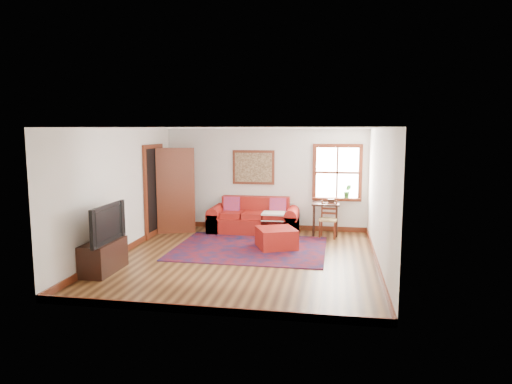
% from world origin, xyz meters
% --- Properties ---
extents(ground, '(5.50, 5.50, 0.00)m').
position_xyz_m(ground, '(0.00, 0.00, 0.00)').
color(ground, '#3E2210').
rests_on(ground, ground).
extents(room_envelope, '(5.04, 5.54, 2.52)m').
position_xyz_m(room_envelope, '(0.00, 0.02, 1.65)').
color(room_envelope, silver).
rests_on(room_envelope, ground).
extents(window, '(1.18, 0.20, 1.38)m').
position_xyz_m(window, '(1.78, 2.70, 1.31)').
color(window, white).
rests_on(window, ground).
extents(doorway, '(0.89, 1.08, 2.14)m').
position_xyz_m(doorway, '(-2.21, 1.78, 1.07)').
color(doorway, black).
rests_on(doorway, ground).
extents(framed_artwork, '(1.05, 0.07, 0.85)m').
position_xyz_m(framed_artwork, '(-0.30, 2.71, 1.55)').
color(framed_artwork, maroon).
rests_on(framed_artwork, ground).
extents(persian_rug, '(3.14, 2.52, 0.02)m').
position_xyz_m(persian_rug, '(-0.03, 0.77, 0.01)').
color(persian_rug, '#600D14').
rests_on(persian_rug, ground).
extents(red_leather_sofa, '(2.16, 0.89, 0.84)m').
position_xyz_m(red_leather_sofa, '(-0.22, 2.33, 0.28)').
color(red_leather_sofa, maroon).
rests_on(red_leather_sofa, ground).
extents(red_ottoman, '(0.98, 0.98, 0.43)m').
position_xyz_m(red_ottoman, '(0.51, 0.88, 0.21)').
color(red_ottoman, maroon).
rests_on(red_ottoman, ground).
extents(side_table, '(0.64, 0.48, 0.76)m').
position_xyz_m(side_table, '(1.50, 2.31, 0.64)').
color(side_table, black).
rests_on(side_table, ground).
extents(ladder_back_chair, '(0.43, 0.42, 0.84)m').
position_xyz_m(ladder_back_chair, '(1.57, 2.09, 0.45)').
color(ladder_back_chair, tan).
rests_on(ladder_back_chair, ground).
extents(media_cabinet, '(0.45, 0.99, 0.55)m').
position_xyz_m(media_cabinet, '(-2.26, -1.22, 0.27)').
color(media_cabinet, black).
rests_on(media_cabinet, ground).
extents(television, '(0.15, 1.15, 0.66)m').
position_xyz_m(television, '(-2.24, -1.26, 0.88)').
color(television, black).
rests_on(television, media_cabinet).
extents(candle_hurricane, '(0.12, 0.12, 0.18)m').
position_xyz_m(candle_hurricane, '(-2.21, -0.88, 0.63)').
color(candle_hurricane, silver).
rests_on(candle_hurricane, media_cabinet).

